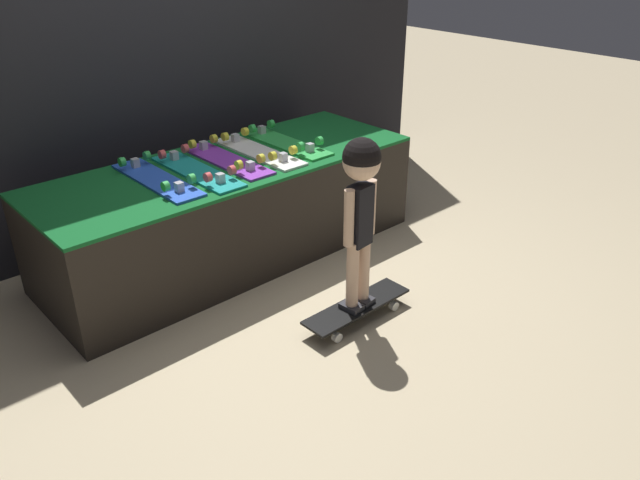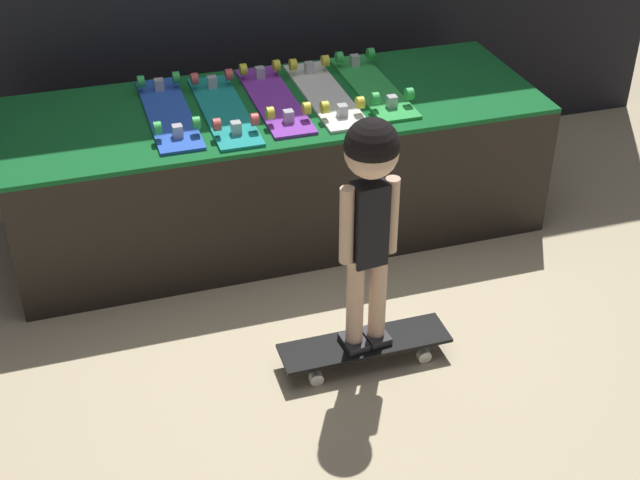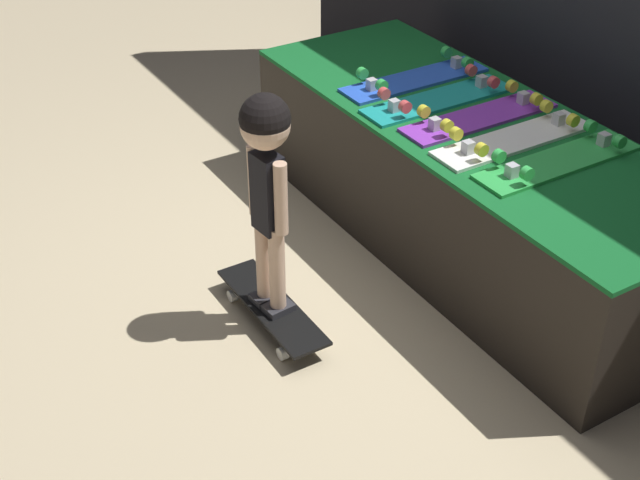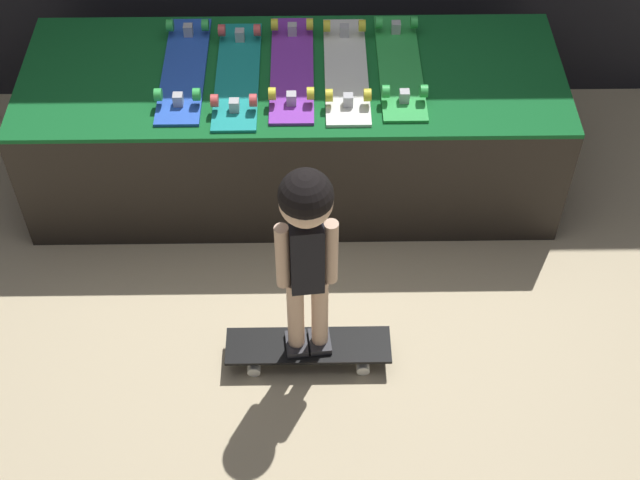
% 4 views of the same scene
% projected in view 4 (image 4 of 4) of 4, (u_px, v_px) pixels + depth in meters
% --- Properties ---
extents(ground_plane, '(16.00, 16.00, 0.00)m').
position_uv_depth(ground_plane, '(294.00, 261.00, 3.93)').
color(ground_plane, beige).
extents(display_rack, '(2.34, 0.85, 0.62)m').
position_uv_depth(display_rack, '(294.00, 128.00, 4.05)').
color(display_rack, black).
rests_on(display_rack, ground_plane).
extents(skateboard_blue_on_rack, '(0.19, 0.74, 0.09)m').
position_uv_depth(skateboard_blue_on_rack, '(184.00, 68.00, 3.81)').
color(skateboard_blue_on_rack, blue).
rests_on(skateboard_blue_on_rack, display_rack).
extents(skateboard_teal_on_rack, '(0.19, 0.74, 0.09)m').
position_uv_depth(skateboard_teal_on_rack, '(238.00, 73.00, 3.79)').
color(skateboard_teal_on_rack, teal).
rests_on(skateboard_teal_on_rack, display_rack).
extents(skateboard_purple_on_rack, '(0.19, 0.74, 0.09)m').
position_uv_depth(skateboard_purple_on_rack, '(292.00, 67.00, 3.82)').
color(skateboard_purple_on_rack, purple).
rests_on(skateboard_purple_on_rack, display_rack).
extents(skateboard_white_on_rack, '(0.19, 0.74, 0.09)m').
position_uv_depth(skateboard_white_on_rack, '(346.00, 68.00, 3.81)').
color(skateboard_white_on_rack, white).
rests_on(skateboard_white_on_rack, display_rack).
extents(skateboard_green_on_rack, '(0.19, 0.74, 0.09)m').
position_uv_depth(skateboard_green_on_rack, '(400.00, 64.00, 3.83)').
color(skateboard_green_on_rack, green).
rests_on(skateboard_green_on_rack, display_rack).
extents(skateboard_on_floor, '(0.65, 0.18, 0.09)m').
position_uv_depth(skateboard_on_floor, '(308.00, 347.00, 3.53)').
color(skateboard_on_floor, black).
rests_on(skateboard_on_floor, ground_plane).
extents(child, '(0.22, 0.19, 0.92)m').
position_uv_depth(child, '(306.00, 234.00, 3.03)').
color(child, '#2D2D33').
rests_on(child, skateboard_on_floor).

